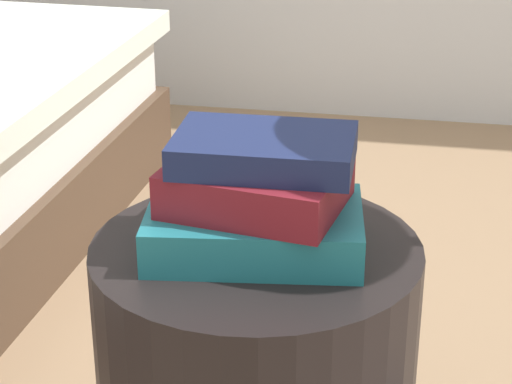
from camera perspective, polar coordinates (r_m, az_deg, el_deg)
book_teal at (r=1.31m, az=-0.21°, el=-2.25°), size 0.32×0.23×0.06m
book_maroon at (r=1.29m, az=-0.02°, el=0.35°), size 0.26×0.22×0.06m
book_navy at (r=1.27m, az=0.51°, el=2.57°), size 0.24×0.17×0.04m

